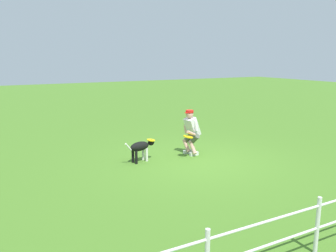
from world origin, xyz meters
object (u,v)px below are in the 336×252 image
object	(u,v)px
frisbee_held	(188,137)
person	(191,131)
frisbee_flying	(151,140)
dog	(141,147)

from	to	relation	value
frisbee_held	person	bearing A→B (deg)	-133.92
person	frisbee_flying	xyz separation A→B (m)	(1.22, -0.09, -0.15)
dog	person	bearing A→B (deg)	-15.99
frisbee_flying	dog	bearing A→B (deg)	7.15
frisbee_flying	frisbee_held	size ratio (longest dim) A/B	0.81
frisbee_flying	person	bearing A→B (deg)	175.77
dog	frisbee_flying	world-z (taller)	dog
dog	frisbee_held	xyz separation A→B (m)	(-1.26, 0.33, 0.21)
person	frisbee_held	xyz separation A→B (m)	(0.27, 0.28, -0.09)
dog	frisbee_flying	xyz separation A→B (m)	(-0.31, -0.04, 0.15)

